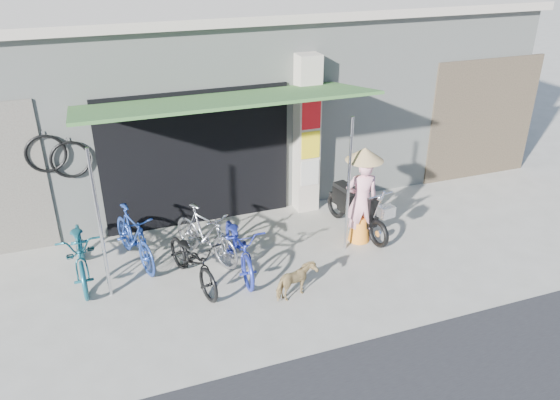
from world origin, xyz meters
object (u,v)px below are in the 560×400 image
object	(u,v)px
bike_teal	(81,251)
street_dog	(296,282)
moped	(355,208)
bike_navy	(239,246)
nun	(362,196)
bike_blue	(134,237)
bike_black	(193,260)
bike_silver	(206,234)

from	to	relation	value
bike_teal	street_dog	xyz separation A→B (m)	(2.93, -1.64, -0.20)
moped	bike_navy	bearing A→B (deg)	-177.62
bike_navy	nun	size ratio (longest dim) A/B	0.98
bike_blue	bike_teal	bearing A→B (deg)	176.19
bike_black	moped	size ratio (longest dim) A/B	0.93
bike_navy	bike_blue	bearing A→B (deg)	154.33
bike_blue	moped	size ratio (longest dim) A/B	0.91
bike_teal	bike_black	distance (m)	1.76
bike_teal	bike_silver	distance (m)	1.94
bike_navy	moped	world-z (taller)	moped
bike_blue	moped	distance (m)	3.87
street_dog	nun	world-z (taller)	nun
bike_silver	nun	bearing A→B (deg)	-33.96
moped	nun	bearing A→B (deg)	-113.70
bike_blue	bike_silver	world-z (taller)	bike_blue
nun	bike_navy	bearing A→B (deg)	16.63
bike_teal	moped	xyz separation A→B (m)	(4.68, -0.12, -0.02)
bike_silver	bike_navy	xyz separation A→B (m)	(0.42, -0.52, -0.01)
bike_teal	bike_black	bearing A→B (deg)	-27.05
bike_black	street_dog	distance (m)	1.61
bike_black	bike_navy	bearing A→B (deg)	-4.87
bike_black	bike_navy	distance (m)	0.78
bike_blue	nun	world-z (taller)	nun
bike_blue	bike_navy	bearing A→B (deg)	-42.51
bike_teal	nun	world-z (taller)	nun
moped	bike_teal	bearing A→B (deg)	168.17
bike_silver	street_dog	world-z (taller)	bike_silver
bike_teal	bike_black	size ratio (longest dim) A/B	1.12
bike_blue	street_dog	bearing A→B (deg)	-55.40
bike_teal	nun	xyz separation A→B (m)	(4.60, -0.45, 0.39)
street_dog	moped	size ratio (longest dim) A/B	0.37
bike_navy	street_dog	distance (m)	1.16
bike_silver	bike_navy	bearing A→B (deg)	-77.47
bike_navy	moped	distance (m)	2.38
moped	nun	world-z (taller)	nun
moped	street_dog	bearing A→B (deg)	-149.28
bike_blue	bike_black	distance (m)	1.20
bike_silver	moped	xyz separation A→B (m)	(2.75, 0.01, -0.01)
street_dog	bike_navy	bearing A→B (deg)	9.36
nun	moped	bearing A→B (deg)	-91.46
bike_blue	bike_navy	xyz separation A→B (m)	(1.54, -0.80, -0.03)
bike_teal	bike_navy	xyz separation A→B (m)	(2.36, -0.64, -0.02)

